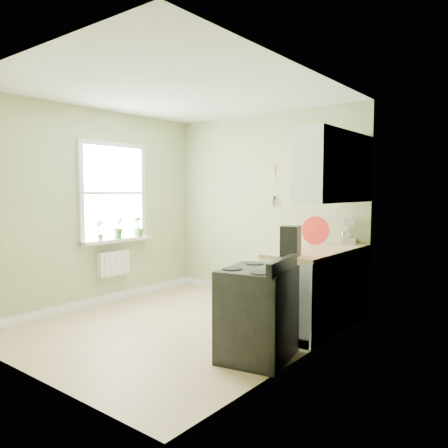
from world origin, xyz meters
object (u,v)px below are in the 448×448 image
Objects in this scene: coffee_maker at (290,242)px; stove at (258,313)px; stand_mixer at (349,231)px; kettle at (292,241)px.

stove is at bearing -92.27° from coffee_maker.
coffee_maker is (-0.04, -1.44, -0.00)m from stand_mixer.
coffee_maker is at bearing 87.73° from stove.
stand_mixer reaches higher than kettle.
stove is at bearing -77.76° from kettle.
coffee_maker is (0.02, 0.57, 0.62)m from stove.
stove is 2.10m from stand_mixer.
kettle is at bearing 102.24° from stove.
kettle is 0.55m from coffee_maker.
coffee_maker reaches higher than stove.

